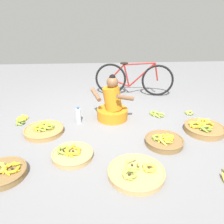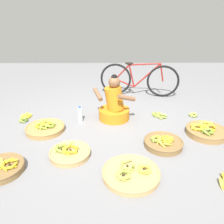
# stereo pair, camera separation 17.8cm
# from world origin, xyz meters

# --- Properties ---
(ground_plane) EXTENTS (10.00, 10.00, 0.00)m
(ground_plane) POSITION_xyz_m (0.00, 0.00, 0.00)
(ground_plane) COLOR slate
(vendor_woman_front) EXTENTS (0.71, 0.53, 0.78)m
(vendor_woman_front) POSITION_xyz_m (0.04, 0.30, 0.25)
(vendor_woman_front) COLOR orange
(vendor_woman_front) RESTS_ON ground
(bicycle_leaning) EXTENTS (1.68, 0.36, 0.73)m
(bicycle_leaning) POSITION_xyz_m (0.60, 1.49, 0.36)
(bicycle_leaning) COLOR black
(bicycle_leaning) RESTS_ON ground
(banana_basket_back_right) EXTENTS (0.59, 0.59, 0.17)m
(banana_basket_back_right) POSITION_xyz_m (1.40, -0.26, 0.06)
(banana_basket_back_right) COLOR olive
(banana_basket_back_right) RESTS_ON ground
(banana_basket_front_left) EXTENTS (0.52, 0.52, 0.15)m
(banana_basket_front_left) POSITION_xyz_m (-0.54, -0.78, 0.05)
(banana_basket_front_left) COLOR tan
(banana_basket_front_left) RESTS_ON ground
(banana_basket_back_center) EXTENTS (0.53, 0.53, 0.16)m
(banana_basket_back_center) POSITION_xyz_m (0.69, -0.57, 0.05)
(banana_basket_back_center) COLOR brown
(banana_basket_back_center) RESTS_ON ground
(banana_basket_front_center) EXTENTS (0.59, 0.59, 0.15)m
(banana_basket_front_center) POSITION_xyz_m (-1.03, -0.12, 0.05)
(banana_basket_front_center) COLOR #A87F47
(banana_basket_front_center) RESTS_ON ground
(banana_basket_near_vendor) EXTENTS (0.51, 0.51, 0.16)m
(banana_basket_near_vendor) POSITION_xyz_m (-1.27, -1.07, 0.05)
(banana_basket_near_vendor) COLOR brown
(banana_basket_near_vendor) RESTS_ON ground
(banana_basket_mid_right) EXTENTS (0.65, 0.65, 0.14)m
(banana_basket_mid_right) POSITION_xyz_m (0.20, -1.17, 0.04)
(banana_basket_mid_right) COLOR tan
(banana_basket_mid_right) RESTS_ON ground
(loose_bananas_mid_left) EXTENTS (0.27, 0.27, 0.09)m
(loose_bananas_mid_left) POSITION_xyz_m (0.84, 0.36, 0.03)
(loose_bananas_mid_left) COLOR #9EB747
(loose_bananas_mid_left) RESTS_ON ground
(loose_bananas_front_right) EXTENTS (0.18, 0.18, 0.08)m
(loose_bananas_front_right) POSITION_xyz_m (1.44, 0.38, 0.03)
(loose_bananas_front_right) COLOR #9EB747
(loose_bananas_front_right) RESTS_ON ground
(loose_bananas_back_left) EXTENTS (0.20, 0.36, 0.08)m
(loose_bananas_back_left) POSITION_xyz_m (-1.49, 0.32, 0.03)
(loose_bananas_back_left) COLOR yellow
(loose_bananas_back_left) RESTS_ON ground
(water_bottle) EXTENTS (0.08, 0.08, 0.27)m
(water_bottle) POSITION_xyz_m (-0.53, 0.19, 0.13)
(water_bottle) COLOR silver
(water_bottle) RESTS_ON ground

